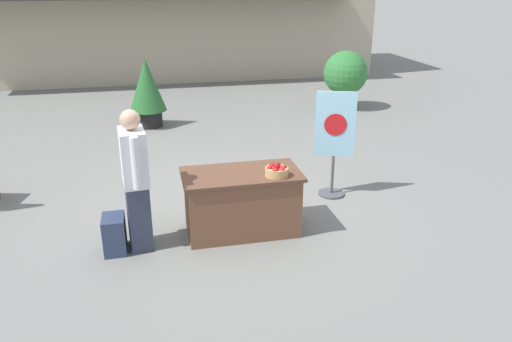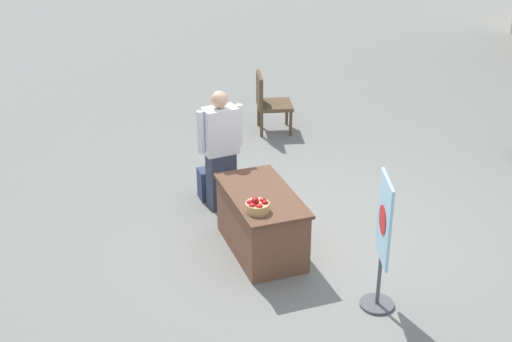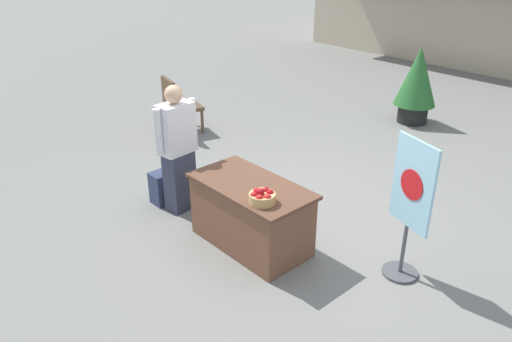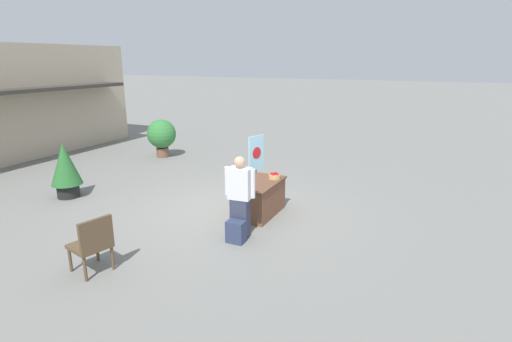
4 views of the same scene
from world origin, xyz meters
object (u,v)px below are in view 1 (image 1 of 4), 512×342
apple_basket (277,171)px  potted_plant_near_left (345,75)px  potted_plant_near_right (147,90)px  poster_board (334,141)px  person_visitor (136,180)px  display_table (242,202)px  backpack (114,234)px

apple_basket → potted_plant_near_left: 6.31m
potted_plant_near_left → potted_plant_near_right: (-4.42, -0.52, -0.03)m
poster_board → potted_plant_near_right: (-2.40, 4.05, -0.03)m
person_visitor → potted_plant_near_right: (0.21, 4.93, -0.05)m
display_table → potted_plant_near_right: bearing=101.5°
potted_plant_near_left → apple_basket: bearing=-119.1°
poster_board → apple_basket: bearing=-30.2°
person_visitor → potted_plant_near_right: size_ratio=1.16×
apple_basket → poster_board: bearing=41.9°
display_table → apple_basket: 0.60m
poster_board → potted_plant_near_left: poster_board is taller
backpack → potted_plant_near_right: (0.49, 4.98, 0.54)m
person_visitor → display_table: bearing=-0.0°
apple_basket → potted_plant_near_right: potted_plant_near_right is taller
display_table → potted_plant_near_left: bearing=57.1°
person_visitor → potted_plant_near_left: bearing=43.9°
backpack → potted_plant_near_right: 5.03m
potted_plant_near_left → person_visitor: bearing=-130.3°
poster_board → potted_plant_near_left: (2.01, 4.57, -0.00)m
backpack → poster_board: bearing=17.9°
person_visitor → poster_board: bearing=12.8°
display_table → person_visitor: bearing=-174.3°
display_table → potted_plant_near_right: 4.92m
person_visitor → potted_plant_near_left: 7.15m
apple_basket → poster_board: size_ratio=0.18×
potted_plant_near_left → backpack: bearing=-131.7°
backpack → poster_board: poster_board is taller
apple_basket → potted_plant_near_right: (-1.35, 4.99, -0.06)m
backpack → potted_plant_near_left: (4.90, 5.50, 0.57)m
potted_plant_near_left → potted_plant_near_right: bearing=-173.3°
poster_board → potted_plant_near_right: bearing=-131.3°
display_table → poster_board: 1.67m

